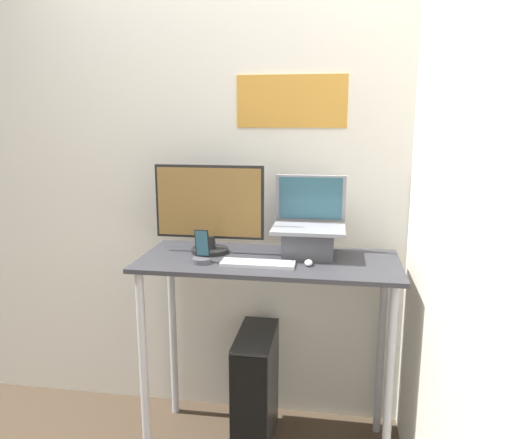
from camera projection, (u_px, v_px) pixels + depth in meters
name	position (u px, v px, depth m)	size (l,w,h in m)	color
wall_back	(278.00, 174.00, 2.51)	(6.00, 0.06, 2.60)	silver
wall_side_right	(440.00, 196.00, 1.83)	(0.05, 6.00, 2.60)	silver
desk	(268.00, 292.00, 2.29)	(1.17, 0.51, 0.95)	#333338
laptop	(309.00, 235.00, 2.29)	(0.33, 0.27, 0.36)	#4C4C51
monitor	(209.00, 210.00, 2.32)	(0.51, 0.17, 0.41)	black
keyboard	(258.00, 263.00, 2.16)	(0.32, 0.10, 0.02)	silver
mouse	(309.00, 263.00, 2.15)	(0.03, 0.06, 0.03)	white
cell_phone	(202.00, 255.00, 2.19)	(0.08, 0.08, 0.15)	#4C4C51
computer_tower	(256.00, 389.00, 2.42)	(0.18, 0.41, 0.57)	black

